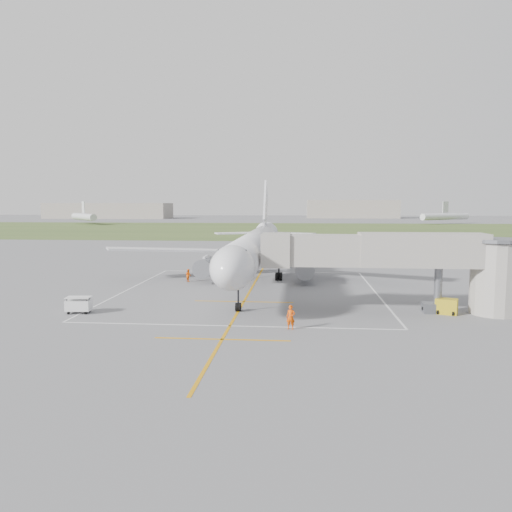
# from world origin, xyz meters

# --- Properties ---
(ground) EXTENTS (700.00, 700.00, 0.00)m
(ground) POSITION_xyz_m (0.00, 0.00, 0.00)
(ground) COLOR #5E5E60
(ground) RESTS_ON ground
(grass_strip) EXTENTS (700.00, 120.00, 0.02)m
(grass_strip) POSITION_xyz_m (0.00, 130.00, 0.01)
(grass_strip) COLOR #3B5224
(grass_strip) RESTS_ON ground
(apron_markings) EXTENTS (28.20, 60.00, 0.01)m
(apron_markings) POSITION_xyz_m (0.00, -5.82, 0.01)
(apron_markings) COLOR #CC870C
(apron_markings) RESTS_ON ground
(airliner) EXTENTS (38.93, 46.75, 13.52)m
(airliner) POSITION_xyz_m (-0.00, 0.75, 4.39)
(airliner) COLOR silver
(airliner) RESTS_ON ground
(jet_bridge) EXTENTS (23.40, 5.00, 7.20)m
(jet_bridge) POSITION_xyz_m (15.72, -13.50, 4.74)
(jet_bridge) COLOR gray
(jet_bridge) RESTS_ON ground
(gpu_unit) EXTENTS (2.16, 1.84, 1.39)m
(gpu_unit) POSITION_xyz_m (18.67, -13.94, 0.68)
(gpu_unit) COLOR #B79E16
(gpu_unit) RESTS_ON ground
(baggage_cart) EXTENTS (2.25, 1.48, 1.49)m
(baggage_cart) POSITION_xyz_m (-14.22, -16.52, 0.76)
(baggage_cart) COLOR silver
(baggage_cart) RESTS_ON ground
(ramp_worker_nose) EXTENTS (0.77, 0.58, 1.92)m
(ramp_worker_nose) POSITION_xyz_m (4.92, -20.64, 0.96)
(ramp_worker_nose) COLOR #D84806
(ramp_worker_nose) RESTS_ON ground
(ramp_worker_wing) EXTENTS (0.96, 0.98, 1.60)m
(ramp_worker_wing) POSITION_xyz_m (-8.43, 2.27, 0.80)
(ramp_worker_wing) COLOR #F15B07
(ramp_worker_wing) RESTS_ON ground
(distant_hangars) EXTENTS (345.00, 49.00, 12.00)m
(distant_hangars) POSITION_xyz_m (-16.15, 265.19, 5.17)
(distant_hangars) COLOR gray
(distant_hangars) RESTS_ON ground
(distant_aircraft) EXTENTS (196.61, 44.09, 8.85)m
(distant_aircraft) POSITION_xyz_m (-10.65, 178.51, 3.59)
(distant_aircraft) COLOR silver
(distant_aircraft) RESTS_ON ground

